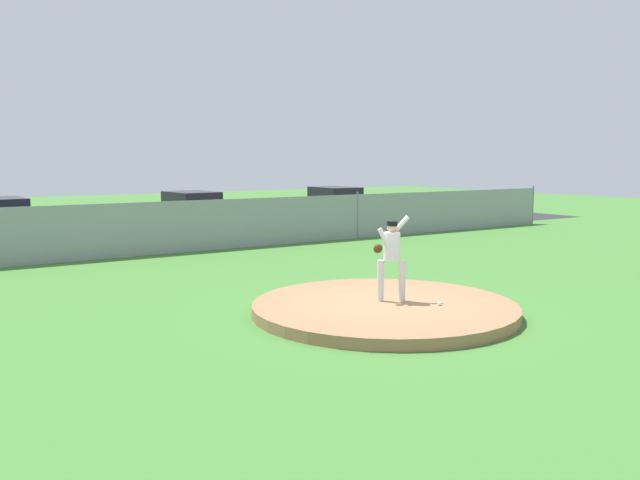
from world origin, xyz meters
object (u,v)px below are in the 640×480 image
parked_car_champagne (192,215)px  pitcher_youth (391,252)px  baseball (440,304)px  parked_car_white (335,207)px

parked_car_champagne → pitcher_youth: bearing=-96.7°
baseball → parked_car_champagne: size_ratio=0.02×
pitcher_youth → baseball: bearing=-57.0°
parked_car_white → pitcher_youth: bearing=-120.7°
pitcher_youth → parked_car_white: bearing=59.3°
parked_car_white → baseball: bearing=-117.9°
parked_car_champagne → parked_car_white: size_ratio=1.00×
parked_car_champagne → parked_car_white: (7.01, 0.24, 0.00)m
baseball → parked_car_white: parked_car_white is taller
pitcher_youth → parked_car_white: 16.99m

